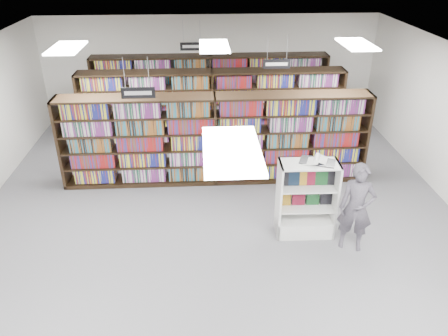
{
  "coord_description": "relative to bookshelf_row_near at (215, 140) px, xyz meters",
  "views": [
    {
      "loc": [
        -0.32,
        -7.13,
        5.13
      ],
      "look_at": [
        0.12,
        0.5,
        1.1
      ],
      "focal_mm": 35.0,
      "sensor_mm": 36.0,
      "label": 1
    }
  ],
  "objects": [
    {
      "name": "floor",
      "position": [
        0.0,
        -2.0,
        -1.05
      ],
      "size": [
        12.0,
        12.0,
        0.0
      ],
      "primitive_type": "plane",
      "color": "#58585D",
      "rests_on": "ground"
    },
    {
      "name": "ceiling",
      "position": [
        0.0,
        -2.0,
        2.15
      ],
      "size": [
        10.0,
        12.0,
        0.1
      ],
      "primitive_type": "cube",
      "color": "silver",
      "rests_on": "wall_back"
    },
    {
      "name": "wall_back",
      "position": [
        0.0,
        4.0,
        0.55
      ],
      "size": [
        10.0,
        0.1,
        3.2
      ],
      "primitive_type": "cube",
      "color": "white",
      "rests_on": "ground"
    },
    {
      "name": "bookshelf_row_near",
      "position": [
        0.0,
        0.0,
        0.0
      ],
      "size": [
        7.0,
        0.6,
        2.1
      ],
      "color": "black",
      "rests_on": "floor"
    },
    {
      "name": "bookshelf_row_mid",
      "position": [
        0.0,
        2.0,
        0.0
      ],
      "size": [
        7.0,
        0.6,
        2.1
      ],
      "color": "black",
      "rests_on": "floor"
    },
    {
      "name": "bookshelf_row_far",
      "position": [
        0.0,
        3.7,
        0.0
      ],
      "size": [
        7.0,
        0.6,
        2.1
      ],
      "color": "black",
      "rests_on": "floor"
    },
    {
      "name": "aisle_sign_left",
      "position": [
        -1.5,
        -1.0,
        1.48
      ],
      "size": [
        0.65,
        0.02,
        0.8
      ],
      "color": "#B2B2B7",
      "rests_on": "ceiling"
    },
    {
      "name": "aisle_sign_right",
      "position": [
        1.5,
        1.0,
        1.48
      ],
      "size": [
        0.65,
        0.02,
        0.8
      ],
      "color": "#B2B2B7",
      "rests_on": "ceiling"
    },
    {
      "name": "aisle_sign_center",
      "position": [
        -0.5,
        3.0,
        1.48
      ],
      "size": [
        0.65,
        0.02,
        0.8
      ],
      "color": "#B2B2B7",
      "rests_on": "ceiling"
    },
    {
      "name": "troffer_front_center",
      "position": [
        0.0,
        -5.0,
        2.11
      ],
      "size": [
        0.6,
        1.2,
        0.04
      ],
      "primitive_type": "cube",
      "color": "white",
      "rests_on": "ceiling"
    },
    {
      "name": "troffer_back_left",
      "position": [
        -3.0,
        0.0,
        2.11
      ],
      "size": [
        0.6,
        1.2,
        0.04
      ],
      "primitive_type": "cube",
      "color": "white",
      "rests_on": "ceiling"
    },
    {
      "name": "troffer_back_center",
      "position": [
        0.0,
        0.0,
        2.11
      ],
      "size": [
        0.6,
        1.2,
        0.04
      ],
      "primitive_type": "cube",
      "color": "white",
      "rests_on": "ceiling"
    },
    {
      "name": "troffer_back_right",
      "position": [
        3.0,
        0.0,
        2.11
      ],
      "size": [
        0.6,
        1.2,
        0.04
      ],
      "primitive_type": "cube",
      "color": "white",
      "rests_on": "ceiling"
    },
    {
      "name": "endcap_display",
      "position": [
        1.64,
        -2.17,
        -0.54
      ],
      "size": [
        1.1,
        0.57,
        1.53
      ],
      "rotation": [
        0.0,
        0.0,
        -0.02
      ],
      "color": "white",
      "rests_on": "floor"
    },
    {
      "name": "open_book",
      "position": [
        1.78,
        -2.16,
        0.51
      ],
      "size": [
        0.71,
        0.57,
        0.13
      ],
      "rotation": [
        0.0,
        0.0,
        -0.37
      ],
      "color": "black",
      "rests_on": "endcap_display"
    },
    {
      "name": "shopper",
      "position": [
        2.43,
        -2.7,
        -0.19
      ],
      "size": [
        0.72,
        0.59,
        1.71
      ],
      "primitive_type": "imported",
      "rotation": [
        0.0,
        0.0,
        -0.32
      ],
      "color": "#514C57",
      "rests_on": "floor"
    }
  ]
}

